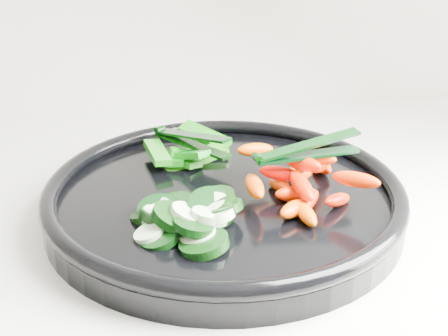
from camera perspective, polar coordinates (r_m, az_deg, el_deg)
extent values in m
cube|color=silver|center=(0.70, -4.60, -3.92)|extent=(2.02, 0.62, 0.03)
cylinder|color=black|center=(0.66, 0.00, -3.37)|extent=(0.42, 0.42, 0.02)
torus|color=black|center=(0.65, 0.00, -1.93)|extent=(0.42, 0.42, 0.02)
cylinder|color=black|center=(0.57, -5.88, -6.22)|extent=(0.05, 0.05, 0.02)
cylinder|color=#E2FAC8|center=(0.57, -6.81, -5.98)|extent=(0.04, 0.04, 0.02)
cylinder|color=black|center=(0.60, -5.78, -4.59)|extent=(0.06, 0.06, 0.03)
cylinder|color=beige|center=(0.60, -5.97, -4.45)|extent=(0.05, 0.05, 0.02)
cylinder|color=black|center=(0.61, -5.83, -4.11)|extent=(0.06, 0.06, 0.03)
cylinder|color=#D8F3C2|center=(0.60, -5.92, -4.68)|extent=(0.04, 0.04, 0.02)
cylinder|color=black|center=(0.56, -1.84, -6.96)|extent=(0.06, 0.06, 0.02)
cylinder|color=beige|center=(0.57, -2.38, -6.25)|extent=(0.05, 0.05, 0.02)
cylinder|color=black|center=(0.62, -4.94, -3.33)|extent=(0.05, 0.05, 0.03)
cylinder|color=#DAF6C5|center=(0.61, -3.79, -3.98)|extent=(0.04, 0.04, 0.02)
cylinder|color=black|center=(0.61, -5.05, -4.22)|extent=(0.06, 0.06, 0.02)
cylinder|color=beige|center=(0.61, -5.09, -3.89)|extent=(0.05, 0.05, 0.01)
cylinder|color=black|center=(0.60, -5.17, -4.78)|extent=(0.04, 0.05, 0.02)
cylinder|color=beige|center=(0.60, -5.91, -4.25)|extent=(0.03, 0.03, 0.01)
cylinder|color=black|center=(0.61, -6.57, -4.04)|extent=(0.06, 0.06, 0.03)
cylinder|color=beige|center=(0.61, -6.27, -4.02)|extent=(0.04, 0.04, 0.02)
cylinder|color=black|center=(0.59, -0.17, -3.75)|extent=(0.05, 0.05, 0.03)
cylinder|color=beige|center=(0.58, -0.58, -4.43)|extent=(0.04, 0.04, 0.02)
cylinder|color=black|center=(0.58, -4.51, -4.56)|extent=(0.06, 0.06, 0.03)
cylinder|color=#D6F5C4|center=(0.58, -3.34, -4.30)|extent=(0.04, 0.04, 0.03)
cylinder|color=black|center=(0.59, -1.12, -3.63)|extent=(0.07, 0.06, 0.03)
cylinder|color=beige|center=(0.59, -0.83, -3.56)|extent=(0.04, 0.04, 0.02)
cylinder|color=black|center=(0.60, -1.12, -3.13)|extent=(0.06, 0.06, 0.02)
cylinder|color=beige|center=(0.59, -1.18, -3.57)|extent=(0.03, 0.03, 0.02)
cylinder|color=black|center=(0.56, -2.80, -5.34)|extent=(0.05, 0.05, 0.02)
cylinder|color=beige|center=(0.58, -1.33, -4.41)|extent=(0.05, 0.05, 0.02)
ellipsoid|color=#E03600|center=(0.62, 7.66, -3.14)|extent=(0.04, 0.04, 0.02)
ellipsoid|color=#EC5B00|center=(0.60, 7.48, -4.13)|extent=(0.02, 0.05, 0.02)
ellipsoid|color=#E15200|center=(0.65, 5.06, -1.53)|extent=(0.03, 0.04, 0.02)
ellipsoid|color=#E72E00|center=(0.63, 10.34, -2.88)|extent=(0.04, 0.04, 0.02)
ellipsoid|color=#F04F00|center=(0.61, 6.41, -3.74)|extent=(0.05, 0.04, 0.02)
ellipsoid|color=#EE2100|center=(0.64, 6.62, -2.33)|extent=(0.05, 0.03, 0.03)
ellipsoid|color=red|center=(0.70, 8.92, 0.20)|extent=(0.02, 0.05, 0.02)
ellipsoid|color=#E95900|center=(0.70, 6.89, 0.13)|extent=(0.04, 0.05, 0.02)
ellipsoid|color=#F83300|center=(0.62, 2.80, -1.66)|extent=(0.02, 0.06, 0.02)
ellipsoid|color=#E33900|center=(0.67, 8.71, 0.31)|extent=(0.04, 0.06, 0.03)
ellipsoid|color=#F85100|center=(0.65, 7.35, -0.25)|extent=(0.04, 0.05, 0.03)
ellipsoid|color=#ED2100|center=(0.62, 7.11, -1.63)|extent=(0.03, 0.06, 0.02)
ellipsoid|color=#FF0D00|center=(0.65, 5.20, -0.50)|extent=(0.05, 0.02, 0.02)
ellipsoid|color=red|center=(0.64, 7.22, 0.42)|extent=(0.04, 0.05, 0.03)
ellipsoid|color=#E05200|center=(0.67, 2.89, 1.69)|extent=(0.05, 0.03, 0.02)
ellipsoid|color=#FF4100|center=(0.65, 8.65, 0.86)|extent=(0.04, 0.03, 0.02)
ellipsoid|color=#EA4900|center=(0.61, 11.96, -1.04)|extent=(0.05, 0.05, 0.02)
cube|color=#0A700D|center=(0.72, -3.89, 0.92)|extent=(0.04, 0.06, 0.02)
cube|color=#0B6309|center=(0.73, -2.68, 1.11)|extent=(0.06, 0.04, 0.03)
cube|color=#116309|center=(0.75, -0.99, 1.76)|extent=(0.03, 0.06, 0.02)
cube|color=#0F6409|center=(0.72, -3.78, 0.65)|extent=(0.04, 0.05, 0.01)
cube|color=#226A0A|center=(0.72, -2.71, 0.78)|extent=(0.08, 0.05, 0.03)
cube|color=#0A6A0D|center=(0.74, -4.09, 1.42)|extent=(0.02, 0.06, 0.03)
cube|color=#0A720E|center=(0.71, -3.42, 1.23)|extent=(0.05, 0.06, 0.03)
cube|color=#186C0A|center=(0.72, -6.11, 1.43)|extent=(0.03, 0.07, 0.01)
cube|color=#0D6D0A|center=(0.76, -1.78, 2.97)|extent=(0.06, 0.06, 0.02)
cylinder|color=black|center=(0.62, 3.05, 0.93)|extent=(0.01, 0.01, 0.01)
cube|color=black|center=(0.64, 7.67, 1.17)|extent=(0.11, 0.04, 0.00)
cube|color=black|center=(0.63, 7.73, 2.12)|extent=(0.11, 0.04, 0.02)
cylinder|color=black|center=(0.76, -5.90, 3.52)|extent=(0.01, 0.01, 0.01)
cube|color=black|center=(0.72, -2.93, 2.14)|extent=(0.09, 0.09, 0.00)
cube|color=black|center=(0.72, -2.95, 2.98)|extent=(0.08, 0.09, 0.02)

